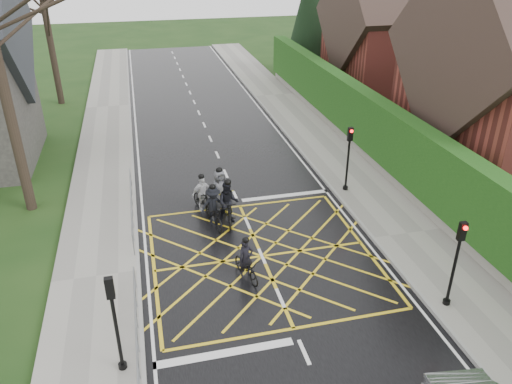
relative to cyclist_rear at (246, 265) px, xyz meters
name	(u,v)px	position (x,y,z in m)	size (l,w,h in m)	color
ground	(262,256)	(0.84, 1.10, -0.52)	(120.00, 120.00, 0.00)	black
road	(262,256)	(0.84, 1.10, -0.52)	(9.00, 80.00, 0.01)	black
sidewalk_right	(407,235)	(6.84, 1.10, -0.45)	(3.00, 80.00, 0.15)	gray
sidewalk_left	(96,278)	(-5.16, 1.10, -0.45)	(3.00, 80.00, 0.15)	gray
stone_wall	(380,165)	(8.59, 7.10, -0.17)	(0.50, 38.00, 0.70)	slate
hedge	(384,132)	(8.59, 7.10, 1.58)	(0.90, 38.00, 2.80)	#163E10
house_far	(401,36)	(15.59, 19.10, 3.84)	(9.80, 8.80, 10.30)	maroon
conifer	(311,13)	(11.59, 27.10, 4.47)	(4.60, 4.60, 10.00)	black
railing_south	(136,323)	(-3.81, -2.40, 0.26)	(0.05, 5.04, 1.03)	slate
railing_north	(131,203)	(-3.81, 5.10, 0.26)	(0.05, 6.04, 1.03)	slate
traffic_light_ne	(348,160)	(5.94, 5.29, 1.14)	(0.24, 0.31, 3.21)	black
traffic_light_se	(455,265)	(5.94, -3.11, 1.14)	(0.24, 0.31, 3.21)	black
traffic_light_sw	(116,326)	(-4.26, -3.40, 1.14)	(0.24, 0.31, 3.21)	black
cyclist_rear	(246,265)	(0.00, 0.00, 0.00)	(1.01, 1.76, 1.62)	black
cyclist_back	(229,207)	(0.10, 3.84, 0.24)	(0.98, 2.07, 2.01)	black
cyclist_mid	(214,210)	(-0.53, 3.82, 0.16)	(1.21, 2.02, 1.87)	black
cyclist_front	(203,198)	(-0.81, 5.10, 0.12)	(1.05, 1.82, 1.76)	black
cyclist_lead	(220,195)	(-0.02, 5.12, 0.16)	(1.32, 2.16, 1.98)	#B6A716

